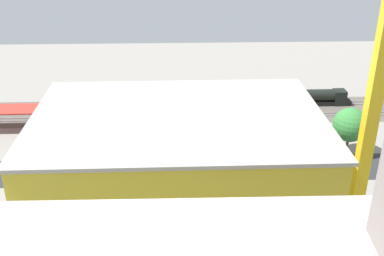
# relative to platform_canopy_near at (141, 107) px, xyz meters

# --- Properties ---
(ground_plane) EXTENTS (158.02, 158.02, 0.00)m
(ground_plane) POSITION_rel_platform_canopy_near_xyz_m (-10.58, 15.63, -4.28)
(ground_plane) COLOR gray
(ground_plane) RESTS_ON ground
(rail_bed) EXTENTS (98.86, 14.86, 0.01)m
(rail_bed) POSITION_rel_platform_canopy_near_xyz_m (-10.58, -7.31, -4.28)
(rail_bed) COLOR #5B544C
(rail_bed) RESTS_ON ground
(street_asphalt) EXTENTS (98.83, 9.75, 0.01)m
(street_asphalt) POSITION_rel_platform_canopy_near_xyz_m (-10.58, 17.84, -4.28)
(street_asphalt) COLOR #2D2D33
(street_asphalt) RESTS_ON ground
(track_rails) EXTENTS (98.76, 8.42, 0.12)m
(track_rails) POSITION_rel_platform_canopy_near_xyz_m (-10.58, -7.31, -4.10)
(track_rails) COLOR #9E9EA8
(track_rails) RESTS_ON ground
(platform_canopy_near) EXTENTS (66.90, 5.73, 4.48)m
(platform_canopy_near) POSITION_rel_platform_canopy_near_xyz_m (0.00, 0.00, 0.00)
(platform_canopy_near) COLOR #B73328
(platform_canopy_near) RESTS_ON ground
(platform_canopy_far) EXTENTS (50.25, 4.87, 4.36)m
(platform_canopy_far) POSITION_rel_platform_canopy_near_xyz_m (-7.67, -7.99, -0.19)
(platform_canopy_far) COLOR #C63D2D
(platform_canopy_far) RESTS_ON ground
(locomotive) EXTENTS (15.07, 2.85, 5.03)m
(locomotive) POSITION_rel_platform_canopy_near_xyz_m (-39.52, -10.36, -2.51)
(locomotive) COLOR black
(locomotive) RESTS_ON ground
(freight_coach_far) EXTENTS (16.98, 3.07, 6.27)m
(freight_coach_far) POSITION_rel_platform_canopy_near_xyz_m (3.35, -4.25, -0.97)
(freight_coach_far) COLOR black
(freight_coach_far) RESTS_ON ground
(parked_car_0) EXTENTS (4.68, 1.82, 1.74)m
(parked_car_0) POSITION_rel_platform_canopy_near_xyz_m (-29.42, 21.50, -3.52)
(parked_car_0) COLOR black
(parked_car_0) RESTS_ON ground
(parked_car_1) EXTENTS (4.68, 1.80, 1.74)m
(parked_car_1) POSITION_rel_platform_canopy_near_xyz_m (-22.82, 21.66, -3.51)
(parked_car_1) COLOR black
(parked_car_1) RESTS_ON ground
(parked_car_2) EXTENTS (4.46, 1.92, 1.80)m
(parked_car_2) POSITION_rel_platform_canopy_near_xyz_m (-15.92, 20.77, -3.49)
(parked_car_2) COLOR black
(parked_car_2) RESTS_ON ground
(parked_car_3) EXTENTS (4.39, 1.89, 1.68)m
(parked_car_3) POSITION_rel_platform_canopy_near_xyz_m (-9.02, 21.08, -3.52)
(parked_car_3) COLOR black
(parked_car_3) RESTS_ON ground
(parked_car_4) EXTENTS (4.27, 1.93, 1.64)m
(parked_car_4) POSITION_rel_platform_canopy_near_xyz_m (-2.37, 21.15, -3.55)
(parked_car_4) COLOR black
(parked_car_4) RESTS_ON ground
(parked_car_5) EXTENTS (4.05, 1.76, 1.74)m
(parked_car_5) POSITION_rel_platform_canopy_near_xyz_m (3.77, 21.15, -3.51)
(parked_car_5) COLOR black
(parked_car_5) RESTS_ON ground
(parked_car_6) EXTENTS (4.38, 1.85, 1.71)m
(parked_car_6) POSITION_rel_platform_canopy_near_xyz_m (9.88, 21.36, -3.52)
(parked_car_6) COLOR black
(parked_car_6) RESTS_ON ground
(construction_building) EXTENTS (32.03, 22.11, 20.23)m
(construction_building) POSITION_rel_platform_canopy_near_xyz_m (-7.45, 40.57, 5.83)
(construction_building) COLOR yellow
(construction_building) RESTS_ON ground
(construction_roof_slab) EXTENTS (32.63, 22.72, 0.40)m
(construction_roof_slab) POSITION_rel_platform_canopy_near_xyz_m (-7.45, 40.57, 16.15)
(construction_roof_slab) COLOR #ADA89E
(construction_roof_slab) RESTS_ON construction_building
(tower_crane) EXTENTS (13.31, 21.74, 39.36)m
(tower_crane) POSITION_rel_platform_canopy_near_xyz_m (-28.58, 42.14, 18.47)
(tower_crane) COLOR gray
(tower_crane) RESTS_ON ground
(box_truck_0) EXTENTS (9.33, 2.75, 3.44)m
(box_truck_0) POSITION_rel_platform_canopy_near_xyz_m (-0.24, 22.88, -2.59)
(box_truck_0) COLOR black
(box_truck_0) RESTS_ON ground
(street_tree_0) EXTENTS (4.15, 4.15, 7.18)m
(street_tree_0) POSITION_rel_platform_canopy_near_xyz_m (-1.76, 12.22, 0.80)
(street_tree_0) COLOR brown
(street_tree_0) RESTS_ON ground
(street_tree_1) EXTENTS (4.35, 4.35, 7.20)m
(street_tree_1) POSITION_rel_platform_canopy_near_xyz_m (-21.15, 12.44, 0.72)
(street_tree_1) COLOR brown
(street_tree_1) RESTS_ON ground
(street_tree_2) EXTENTS (6.26, 6.26, 8.67)m
(street_tree_2) POSITION_rel_platform_canopy_near_xyz_m (-38.62, 12.25, 1.25)
(street_tree_2) COLOR brown
(street_tree_2) RESTS_ON ground
(street_tree_3) EXTENTS (6.05, 6.05, 7.84)m
(street_tree_3) POSITION_rel_platform_canopy_near_xyz_m (-28.31, 13.50, 0.52)
(street_tree_3) COLOR brown
(street_tree_3) RESTS_ON ground
(street_tree_4) EXTENTS (4.75, 4.75, 7.19)m
(street_tree_4) POSITION_rel_platform_canopy_near_xyz_m (2.58, 13.15, 0.50)
(street_tree_4) COLOR brown
(street_tree_4) RESTS_ON ground
(traffic_light) EXTENTS (0.50, 0.36, 5.98)m
(traffic_light) POSITION_rel_platform_canopy_near_xyz_m (-20.69, 22.28, -0.29)
(traffic_light) COLOR #333333
(traffic_light) RESTS_ON ground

